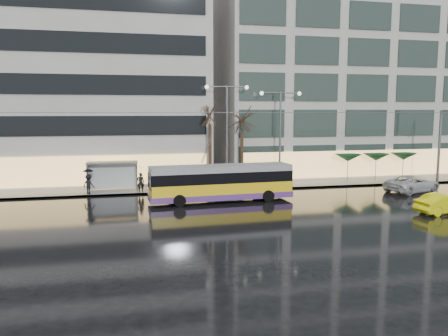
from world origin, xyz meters
name	(u,v)px	position (x,y,z in m)	size (l,w,h in m)	color
ground	(233,217)	(0.00, 0.00, 0.00)	(140.00, 140.00, 0.00)	black
sidewalk	(220,181)	(2.00, 14.00, 0.07)	(80.00, 10.00, 0.15)	gray
kerb	(231,190)	(2.00, 9.05, 0.07)	(80.00, 0.10, 0.15)	slate
building_left	(28,67)	(-16.00, 19.00, 11.15)	(34.00, 14.00, 22.00)	#9F9D98
building_right	(357,60)	(19.00, 19.00, 12.65)	(32.00, 14.00, 25.00)	#9F9D98
trolleybus	(221,184)	(0.26, 4.99, 1.37)	(11.03, 4.43, 5.07)	yellow
catenary	(223,143)	(1.00, 7.94, 4.25)	(42.24, 5.12, 7.00)	#595B60
bus_shelter	(108,170)	(-8.38, 10.69, 1.96)	(4.20, 1.60, 2.51)	#595B60
street_lamp_near	(227,121)	(2.00, 10.80, 5.99)	(3.96, 0.36, 9.03)	#595B60
street_lamp_far	(280,124)	(7.00, 10.80, 5.71)	(3.96, 0.36, 8.53)	#595B60
tree_a	(210,109)	(0.50, 11.00, 7.09)	(3.20, 3.20, 8.40)	black
tree_b	(242,117)	(3.50, 11.20, 6.40)	(3.20, 3.20, 7.70)	black
parasol_a	(348,158)	(14.00, 11.00, 2.45)	(2.50, 2.50, 2.65)	#595B60
parasol_b	(376,157)	(17.00, 11.00, 2.45)	(2.50, 2.50, 2.65)	#595B60
parasol_c	(403,156)	(20.00, 11.00, 2.45)	(2.50, 2.50, 2.65)	#595B60
taxi_b	(445,203)	(14.30, -2.10, 0.68)	(1.44, 4.13, 1.36)	#F4F10C
sedan_silver	(412,184)	(17.12, 5.39, 0.72)	(2.39, 5.17, 1.44)	silver
pedestrian_a	(140,175)	(-5.71, 9.40, 1.60)	(0.96, 0.98, 2.19)	black
pedestrian_b	(169,179)	(-3.27, 9.98, 1.12)	(1.20, 1.15, 1.95)	black
pedestrian_c	(89,181)	(-9.88, 9.40, 1.26)	(1.21, 1.12, 2.11)	black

